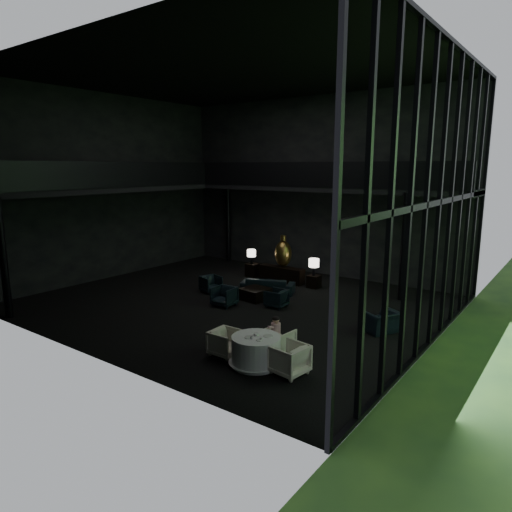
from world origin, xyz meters
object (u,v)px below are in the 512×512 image
Objects in this scene: side_table_left at (253,270)px; window_armchair at (381,319)px; lounge_armchair_south at (224,296)px; table_lamp_right at (314,264)px; lounge_armchair_east at (276,298)px; bronze_urn at (283,253)px; dining_chair_north at (279,340)px; child at (276,326)px; side_table_right at (314,281)px; dining_chair_east at (289,357)px; sofa at (268,283)px; table_lamp_left at (251,254)px; lounge_armchair_west at (211,284)px; dining_chair_west at (226,342)px; coffee_table at (255,294)px; console at (282,274)px; dining_table at (256,353)px.

window_armchair reaches higher than side_table_left.
side_table_left is 4.59m from lounge_armchair_south.
lounge_armchair_east is (0.21, -3.07, -0.70)m from table_lamp_right.
window_armchair is at bearing 4.71° from lounge_armchair_south.
dining_chair_north is (4.10, -6.54, -0.91)m from bronze_urn.
side_table_right is at bearing -69.37° from child.
sofa is at bearing -133.19° from dining_chair_east.
bronze_urn reaches higher than table_lamp_left.
dining_chair_north is at bearing -1.05° from window_armchair.
lounge_armchair_west is 7.73m from dining_chair_east.
sofa is 6.20m from dining_chair_west.
coffee_table is at bearing -66.61° from lounge_armchair_west.
sofa reaches higher than side_table_right.
table_lamp_right is 3.02m from coffee_table.
table_lamp_right is 0.34× the size of sofa.
console is 2.88m from coffee_table.
table_lamp_left is 0.47× the size of dining_table.
sofa reaches higher than lounge_armchair_west.
side_table_left is 0.68× the size of dining_chair_east.
lounge_armchair_east is at bearing 117.73° from dining_table.
side_table_right is at bearing 10.50° from dining_chair_west.
sofa is at bearing 122.28° from dining_table.
child is (3.39, -3.69, 0.51)m from coffee_table.
lounge_armchair_south is 5.79m from dining_chair_east.
sofa is at bearing 79.92° from lounge_armchair_south.
console is 3.75× the size of child.
child reaches higher than coffee_table.
dining_chair_north reaches higher than side_table_right.
lounge_armchair_west is at bearing -26.12° from dining_chair_north.
lounge_armchair_east is at bearing -56.54° from child.
dining_chair_north is at bearing -128.26° from dining_chair_east.
lounge_armchair_west reaches higher than coffee_table.
dining_chair_east reaches higher than sofa.
side_table_left is 3.20m from side_table_right.
lounge_armchair_west is 0.89× the size of lounge_armchair_south.
lounge_armchair_west is at bearing -94.57° from lounge_armchair_east.
dining_chair_north is at bearing -68.70° from side_table_right.
coffee_table is at bearing 69.33° from lounge_armchair_south.
table_lamp_right reaches higher than console.
bronze_urn is 1.92× the size of table_lamp_right.
dining_chair_east is at bearing 137.60° from child.
dining_table is 2.51× the size of child.
side_table_right is at bearing -179.07° from lounge_armchair_east.
side_table_left is 8.66m from dining_chair_north.
side_table_left is at bearing 31.12° from dining_chair_west.
bronze_urn is at bearing -96.92° from sofa.
table_lamp_right is 1.27× the size of child.
side_table_left is 0.90× the size of table_lamp_left.
dining_table is (5.46, -4.42, -0.01)m from lounge_armchair_west.
lounge_armchair_east is (3.19, -0.09, -0.02)m from lounge_armchair_west.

